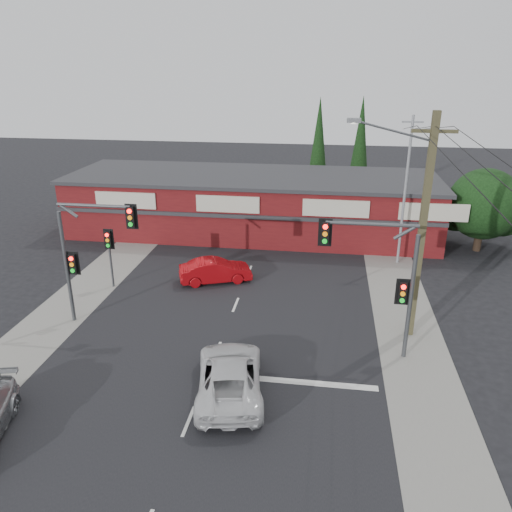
# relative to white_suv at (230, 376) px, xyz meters

# --- Properties ---
(ground) EXTENTS (120.00, 120.00, 0.00)m
(ground) POSITION_rel_white_suv_xyz_m (-1.12, 2.48, -0.72)
(ground) COLOR black
(ground) RESTS_ON ground
(road_strip) EXTENTS (14.00, 70.00, 0.01)m
(road_strip) POSITION_rel_white_suv_xyz_m (-1.12, 7.48, -0.72)
(road_strip) COLOR black
(road_strip) RESTS_ON ground
(verge_left) EXTENTS (3.00, 70.00, 0.02)m
(verge_left) POSITION_rel_white_suv_xyz_m (-9.62, 7.48, -0.71)
(verge_left) COLOR gray
(verge_left) RESTS_ON ground
(verge_right) EXTENTS (3.00, 70.00, 0.02)m
(verge_right) POSITION_rel_white_suv_xyz_m (7.38, 7.48, -0.71)
(verge_right) COLOR gray
(verge_right) RESTS_ON ground
(stop_line) EXTENTS (6.50, 0.35, 0.01)m
(stop_line) POSITION_rel_white_suv_xyz_m (2.38, 0.98, -0.71)
(stop_line) COLOR silver
(stop_line) RESTS_ON ground
(white_suv) EXTENTS (3.27, 5.53, 1.44)m
(white_suv) POSITION_rel_white_suv_xyz_m (0.00, 0.00, 0.00)
(white_suv) COLOR silver
(white_suv) RESTS_ON ground
(red_sedan) EXTENTS (4.32, 2.77, 1.35)m
(red_sedan) POSITION_rel_white_suv_xyz_m (-2.79, 10.00, -0.05)
(red_sedan) COLOR #A80A0F
(red_sedan) RESTS_ON ground
(lane_dashes) EXTENTS (0.12, 42.53, 0.01)m
(lane_dashes) POSITION_rel_white_suv_xyz_m (-1.12, 4.95, -0.71)
(lane_dashes) COLOR silver
(lane_dashes) RESTS_ON ground
(shop_building) EXTENTS (27.30, 8.40, 4.22)m
(shop_building) POSITION_rel_white_suv_xyz_m (-2.11, 19.47, 1.41)
(shop_building) COLOR #551113
(shop_building) RESTS_ON ground
(tree_cluster) EXTENTS (5.90, 5.10, 5.50)m
(tree_cluster) POSITION_rel_white_suv_xyz_m (13.57, 17.92, 2.18)
(tree_cluster) COLOR #2D2116
(tree_cluster) RESTS_ON ground
(conifer_near) EXTENTS (1.80, 1.80, 9.25)m
(conifer_near) POSITION_rel_white_suv_xyz_m (2.38, 26.48, 4.76)
(conifer_near) COLOR #2D2116
(conifer_near) RESTS_ON ground
(conifer_far) EXTENTS (1.80, 1.80, 9.25)m
(conifer_far) POSITION_rel_white_suv_xyz_m (5.88, 28.48, 4.76)
(conifer_far) COLOR #2D2116
(conifer_far) RESTS_ON ground
(traffic_mast_left) EXTENTS (3.77, 0.27, 5.97)m
(traffic_mast_left) POSITION_rel_white_suv_xyz_m (-7.55, 4.49, 3.21)
(traffic_mast_left) COLOR #47494C
(traffic_mast_left) RESTS_ON ground
(traffic_mast_right) EXTENTS (3.96, 0.27, 5.97)m
(traffic_mast_right) POSITION_rel_white_suv_xyz_m (5.74, 3.49, 3.23)
(traffic_mast_right) COLOR #47494C
(traffic_mast_right) RESTS_ON ground
(pedestal_signal) EXTENTS (0.55, 0.27, 3.38)m
(pedestal_signal) POSITION_rel_white_suv_xyz_m (-8.32, 8.49, 1.69)
(pedestal_signal) COLOR #47494C
(pedestal_signal) RESTS_ON ground
(utility_pole) EXTENTS (4.38, 0.59, 10.00)m
(utility_pole) POSITION_rel_white_suv_xyz_m (7.24, 5.47, 4.68)
(utility_pole) COLOR #4E482C
(utility_pole) RESTS_ON ground
(steel_pole) EXTENTS (1.20, 0.16, 9.00)m
(steel_pole) POSITION_rel_white_suv_xyz_m (7.88, 14.48, 3.98)
(steel_pole) COLOR gray
(steel_pole) RESTS_ON ground
(power_lines) EXTENTS (2.01, 29.00, 1.22)m
(power_lines) POSITION_rel_white_suv_xyz_m (7.36, 0.01, 8.32)
(power_lines) COLOR black
(power_lines) RESTS_ON ground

